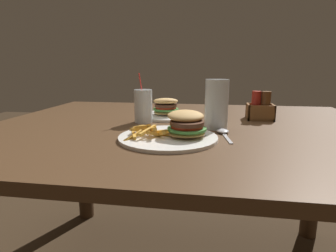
{
  "coord_description": "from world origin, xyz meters",
  "views": [
    {
      "loc": [
        0.1,
        -1.02,
        0.94
      ],
      "look_at": [
        -0.03,
        -0.21,
        0.76
      ],
      "focal_mm": 30.0,
      "sensor_mm": 36.0,
      "label": 1
    }
  ],
  "objects": [
    {
      "name": "meal_plate_near",
      "position": [
        -0.01,
        -0.21,
        0.74
      ],
      "size": [
        0.3,
        0.3,
        0.09
      ],
      "color": "white",
      "rests_on": "dining_table"
    },
    {
      "name": "spoon",
      "position": [
        0.14,
        -0.12,
        0.72
      ],
      "size": [
        0.05,
        0.16,
        0.01
      ],
      "rotation": [
        0.0,
        0.0,
        1.72
      ],
      "color": "silver",
      "rests_on": "dining_table"
    },
    {
      "name": "beer_glass",
      "position": [
        0.12,
        -0.04,
        0.8
      ],
      "size": [
        0.08,
        0.08,
        0.17
      ],
      "color": "silver",
      "rests_on": "dining_table"
    },
    {
      "name": "meal_plate_far",
      "position": [
        -0.09,
        0.15,
        0.74
      ],
      "size": [
        0.24,
        0.24,
        0.09
      ],
      "color": "white",
      "rests_on": "dining_table"
    },
    {
      "name": "condiment_caddy",
      "position": [
        0.3,
        0.15,
        0.76
      ],
      "size": [
        0.11,
        0.09,
        0.12
      ],
      "color": "brown",
      "rests_on": "dining_table"
    },
    {
      "name": "dining_table",
      "position": [
        0.0,
        0.0,
        0.6
      ],
      "size": [
        1.45,
        1.13,
        0.72
      ],
      "color": "#4C331E",
      "rests_on": "ground_plane"
    },
    {
      "name": "juice_glass",
      "position": [
        -0.16,
        0.03,
        0.77
      ],
      "size": [
        0.07,
        0.07,
        0.19
      ],
      "color": "silver",
      "rests_on": "dining_table"
    }
  ]
}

